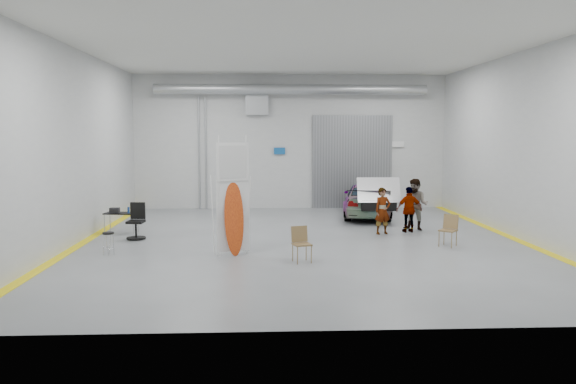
{
  "coord_description": "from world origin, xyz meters",
  "views": [
    {
      "loc": [
        -1.25,
        -17.34,
        3.4
      ],
      "look_at": [
        -0.44,
        0.69,
        1.5
      ],
      "focal_mm": 35.0,
      "sensor_mm": 36.0,
      "label": 1
    }
  ],
  "objects_px": {
    "person_b": "(416,205)",
    "folding_chair_near": "(302,251)",
    "shop_stool": "(108,244)",
    "work_table": "(119,213)",
    "person_a": "(383,211)",
    "person_c": "(409,209)",
    "surfboard_display": "(230,208)",
    "sedan_car": "(367,200)",
    "folding_chair_far": "(448,237)",
    "office_chair": "(136,223)"
  },
  "relations": [
    {
      "from": "person_c",
      "to": "folding_chair_far",
      "type": "bearing_deg",
      "value": 95.63
    },
    {
      "from": "person_b",
      "to": "office_chair",
      "type": "distance_m",
      "value": 9.52
    },
    {
      "from": "sedan_car",
      "to": "person_c",
      "type": "distance_m",
      "value": 3.78
    },
    {
      "from": "folding_chair_near",
      "to": "office_chair",
      "type": "height_order",
      "value": "office_chair"
    },
    {
      "from": "person_a",
      "to": "folding_chair_far",
      "type": "bearing_deg",
      "value": -70.94
    },
    {
      "from": "sedan_car",
      "to": "office_chair",
      "type": "height_order",
      "value": "sedan_car"
    },
    {
      "from": "person_b",
      "to": "folding_chair_far",
      "type": "distance_m",
      "value": 2.93
    },
    {
      "from": "surfboard_display",
      "to": "work_table",
      "type": "relative_size",
      "value": 2.86
    },
    {
      "from": "folding_chair_near",
      "to": "person_a",
      "type": "bearing_deg",
      "value": 37.16
    },
    {
      "from": "person_a",
      "to": "folding_chair_far",
      "type": "height_order",
      "value": "person_a"
    },
    {
      "from": "person_a",
      "to": "shop_stool",
      "type": "bearing_deg",
      "value": -176.67
    },
    {
      "from": "person_b",
      "to": "work_table",
      "type": "height_order",
      "value": "person_b"
    },
    {
      "from": "folding_chair_near",
      "to": "shop_stool",
      "type": "height_order",
      "value": "folding_chair_near"
    },
    {
      "from": "surfboard_display",
      "to": "folding_chair_near",
      "type": "distance_m",
      "value": 2.38
    },
    {
      "from": "folding_chair_near",
      "to": "person_c",
      "type": "bearing_deg",
      "value": 31.23
    },
    {
      "from": "person_c",
      "to": "surfboard_display",
      "type": "distance_m",
      "value": 6.87
    },
    {
      "from": "work_table",
      "to": "sedan_car",
      "type": "bearing_deg",
      "value": 20.2
    },
    {
      "from": "sedan_car",
      "to": "folding_chair_near",
      "type": "bearing_deg",
      "value": 77.66
    },
    {
      "from": "folding_chair_far",
      "to": "work_table",
      "type": "height_order",
      "value": "folding_chair_far"
    },
    {
      "from": "folding_chair_far",
      "to": "surfboard_display",
      "type": "bearing_deg",
      "value": -131.58
    },
    {
      "from": "surfboard_display",
      "to": "person_a",
      "type": "bearing_deg",
      "value": 11.89
    },
    {
      "from": "surfboard_display",
      "to": "folding_chair_far",
      "type": "bearing_deg",
      "value": -11.87
    },
    {
      "from": "person_c",
      "to": "shop_stool",
      "type": "distance_m",
      "value": 9.89
    },
    {
      "from": "person_c",
      "to": "work_table",
      "type": "relative_size",
      "value": 1.35
    },
    {
      "from": "office_chair",
      "to": "person_c",
      "type": "bearing_deg",
      "value": 10.98
    },
    {
      "from": "person_c",
      "to": "shop_stool",
      "type": "relative_size",
      "value": 2.43
    },
    {
      "from": "surfboard_display",
      "to": "work_table",
      "type": "bearing_deg",
      "value": 115.99
    },
    {
      "from": "person_b",
      "to": "folding_chair_near",
      "type": "xyz_separation_m",
      "value": [
        -4.33,
        -4.75,
        -0.61
      ]
    },
    {
      "from": "office_chair",
      "to": "work_table",
      "type": "bearing_deg",
      "value": 131.41
    },
    {
      "from": "person_a",
      "to": "person_c",
      "type": "relative_size",
      "value": 1.0
    },
    {
      "from": "sedan_car",
      "to": "person_b",
      "type": "relative_size",
      "value": 2.59
    },
    {
      "from": "work_table",
      "to": "folding_chair_far",
      "type": "bearing_deg",
      "value": -14.95
    },
    {
      "from": "office_chair",
      "to": "person_b",
      "type": "bearing_deg",
      "value": 13.25
    },
    {
      "from": "person_b",
      "to": "surfboard_display",
      "type": "relative_size",
      "value": 0.54
    },
    {
      "from": "shop_stool",
      "to": "person_b",
      "type": "bearing_deg",
      "value": 20.76
    },
    {
      "from": "sedan_car",
      "to": "person_b",
      "type": "height_order",
      "value": "person_b"
    },
    {
      "from": "person_c",
      "to": "surfboard_display",
      "type": "xyz_separation_m",
      "value": [
        -5.92,
        -3.44,
        0.56
      ]
    },
    {
      "from": "person_b",
      "to": "folding_chair_near",
      "type": "bearing_deg",
      "value": -98.52
    },
    {
      "from": "person_b",
      "to": "person_c",
      "type": "bearing_deg",
      "value": -95.68
    },
    {
      "from": "person_a",
      "to": "sedan_car",
      "type": "bearing_deg",
      "value": 70.71
    },
    {
      "from": "person_c",
      "to": "folding_chair_far",
      "type": "distance_m",
      "value": 2.56
    },
    {
      "from": "person_c",
      "to": "folding_chair_near",
      "type": "distance_m",
      "value": 5.92
    },
    {
      "from": "person_a",
      "to": "person_b",
      "type": "bearing_deg",
      "value": 12.09
    },
    {
      "from": "shop_stool",
      "to": "office_chair",
      "type": "bearing_deg",
      "value": 84.6
    },
    {
      "from": "person_a",
      "to": "shop_stool",
      "type": "distance_m",
      "value": 8.86
    },
    {
      "from": "sedan_car",
      "to": "surfboard_display",
      "type": "height_order",
      "value": "surfboard_display"
    },
    {
      "from": "sedan_car",
      "to": "person_a",
      "type": "distance_m",
      "value": 4.01
    },
    {
      "from": "person_a",
      "to": "work_table",
      "type": "xyz_separation_m",
      "value": [
        -8.93,
        0.64,
        -0.1
      ]
    },
    {
      "from": "folding_chair_near",
      "to": "folding_chair_far",
      "type": "height_order",
      "value": "folding_chair_far"
    },
    {
      "from": "shop_stool",
      "to": "work_table",
      "type": "distance_m",
      "value": 3.66
    }
  ]
}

